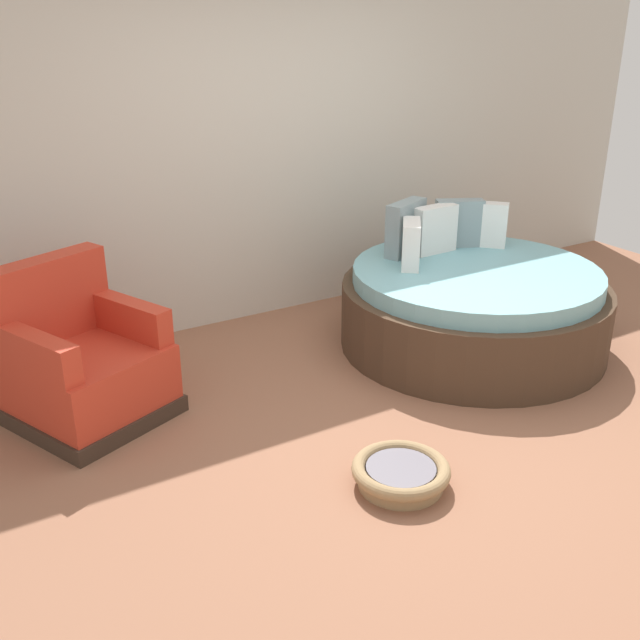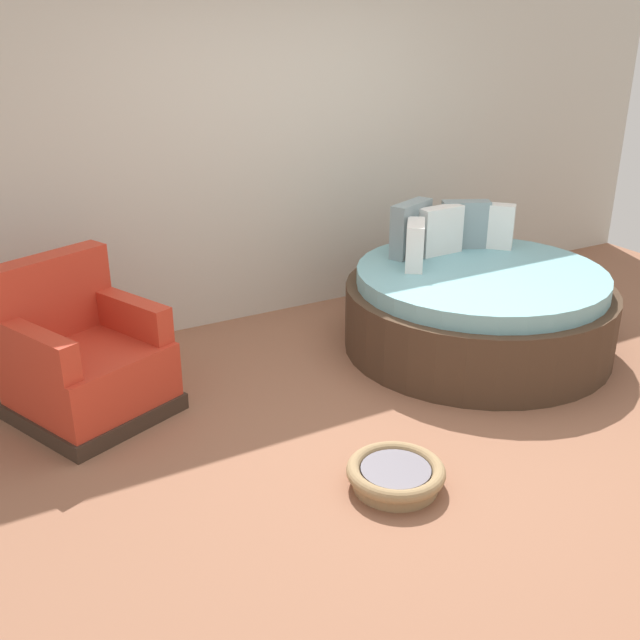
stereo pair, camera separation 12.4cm
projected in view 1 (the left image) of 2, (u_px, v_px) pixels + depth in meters
name	position (u px, v px, depth m)	size (l,w,h in m)	color
ground_plane	(412.00, 420.00, 4.44)	(8.00, 8.00, 0.02)	#936047
back_wall	(253.00, 141.00, 5.52)	(8.00, 0.12, 2.74)	beige
round_daybed	(472.00, 306.00, 5.31)	(1.90, 1.90, 0.99)	#473323
red_armchair	(82.00, 365.00, 4.35)	(1.04, 1.04, 0.94)	#38281E
pet_basket	(401.00, 473.00, 3.78)	(0.51, 0.51, 0.13)	#9E7F56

